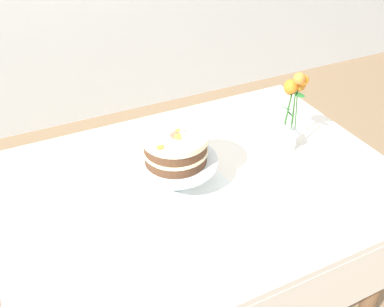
{
  "coord_description": "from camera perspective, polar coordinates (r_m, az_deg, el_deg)",
  "views": [
    {
      "loc": [
        -0.53,
        -1.02,
        1.68
      ],
      "look_at": [
        -0.04,
        0.01,
        0.86
      ],
      "focal_mm": 38.61,
      "sensor_mm": 36.0,
      "label": 1
    }
  ],
  "objects": [
    {
      "name": "dining_table",
      "position": [
        1.53,
        1.77,
        -6.79
      ],
      "size": [
        1.4,
        1.0,
        0.74
      ],
      "color": "white",
      "rests_on": "ground"
    },
    {
      "name": "loose_petal_1",
      "position": [
        1.56,
        -8.88,
        -1.72
      ],
      "size": [
        0.03,
        0.05,
        0.01
      ],
      "primitive_type": "ellipsoid",
      "rotation": [
        0.0,
        0.0,
        4.91
      ],
      "color": "pink",
      "rests_on": "dining_table"
    },
    {
      "name": "linen_napkin",
      "position": [
        1.47,
        -2.16,
        -3.93
      ],
      "size": [
        0.36,
        0.36,
        0.0
      ],
      "primitive_type": "cube",
      "rotation": [
        0.0,
        0.0,
        0.12
      ],
      "color": "white",
      "rests_on": "dining_table"
    },
    {
      "name": "flower_vase",
      "position": [
        1.61,
        13.39,
        5.15
      ],
      "size": [
        0.1,
        0.11,
        0.34
      ],
      "color": "silver",
      "rests_on": "dining_table"
    },
    {
      "name": "loose_petal_0",
      "position": [
        1.68,
        -5.72,
        1.53
      ],
      "size": [
        0.03,
        0.04,
        0.01
      ],
      "primitive_type": "ellipsoid",
      "rotation": [
        0.0,
        0.0,
        4.23
      ],
      "color": "#E56B51",
      "rests_on": "dining_table"
    },
    {
      "name": "layer_cake",
      "position": [
        1.38,
        -2.29,
        0.92
      ],
      "size": [
        0.22,
        0.22,
        0.11
      ],
      "color": "brown",
      "rests_on": "cake_stand"
    },
    {
      "name": "cake_stand",
      "position": [
        1.42,
        -2.23,
        -1.4
      ],
      "size": [
        0.29,
        0.29,
        0.1
      ],
      "color": "silver",
      "rests_on": "linen_napkin"
    },
    {
      "name": "ground_plane",
      "position": [
        2.04,
        1.05,
        -19.85
      ],
      "size": [
        12.0,
        12.0,
        0.0
      ],
      "primitive_type": "plane",
      "color": "#8C7051"
    }
  ]
}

